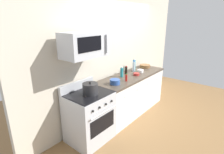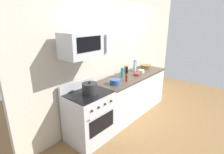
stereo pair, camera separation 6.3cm
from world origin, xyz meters
The scene contains 15 objects.
ground_plane centered at (0.00, 0.00, 0.00)m, with size 6.11×6.11×0.00m, color olive.
back_wall centered at (0.00, 0.41, 1.35)m, with size 5.09×0.10×2.70m, color beige.
counter_unit centered at (0.00, 0.00, 0.46)m, with size 2.00×0.66×0.92m.
range_oven centered at (-1.38, 0.00, 0.47)m, with size 0.76×0.69×1.07m.
microwave centered at (-1.37, 0.05, 1.75)m, with size 0.74×0.44×0.40m.
bottle_hot_sauce_red centered at (-0.44, -0.14, 1.00)m, with size 0.04×0.04×0.16m.
bottle_soy_sauce_dark centered at (-0.03, 0.15, 1.01)m, with size 0.06×0.06×0.18m.
bottle_dish_soap centered at (-0.27, 0.10, 1.03)m, with size 0.07×0.07×0.23m.
bottle_water_clear centered at (0.24, 0.11, 1.05)m, with size 0.07×0.07×0.28m.
bottle_sparkling_teal centered at (0.32, 0.16, 1.06)m, with size 0.07×0.07×0.29m.
bowl_blue_mixing centered at (-0.72, -0.07, 0.97)m, with size 0.20×0.20×0.10m.
bowl_red_small centered at (0.03, -0.09, 0.95)m, with size 0.14×0.14×0.05m.
bowl_wooden_salad centered at (0.75, 0.09, 0.96)m, with size 0.27×0.27×0.07m.
bowl_white_ceramic centered at (0.28, -0.05, 0.96)m, with size 0.14×0.14×0.07m.
stockpot centered at (-1.38, -0.05, 1.02)m, with size 0.26×0.26×0.23m.
Camera 2 is at (-3.27, -2.15, 2.15)m, focal length 28.61 mm.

